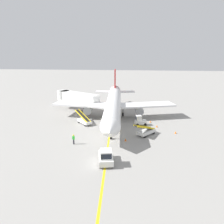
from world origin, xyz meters
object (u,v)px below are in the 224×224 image
pushback_tug (106,157)px  belt_loader_forward_hold (146,131)px  safety_cone_nose_left (176,132)px  jet_bridge (75,97)px  safety_cone_wingtip_left (126,140)px  baggage_tug_near_wing (140,121)px  airliner (113,104)px  safety_cone_nose_right (157,126)px  ground_crew_marshaller (74,139)px  belt_loader_aft_hold (84,120)px  safety_cone_wingtip_right (150,121)px

pushback_tug → belt_loader_forward_hold: size_ratio=0.85×
pushback_tug → safety_cone_nose_left: pushback_tug is taller
jet_bridge → belt_loader_forward_hold: bearing=-40.6°
safety_cone_wingtip_left → baggage_tug_near_wing: bearing=72.8°
airliner → jet_bridge: 11.97m
jet_bridge → baggage_tug_near_wing: jet_bridge is taller
pushback_tug → safety_cone_nose_right: pushback_tug is taller
baggage_tug_near_wing → ground_crew_marshaller: bearing=-136.4°
jet_bridge → belt_loader_aft_hold: bearing=-64.8°
belt_loader_aft_hold → safety_cone_wingtip_right: (14.15, 2.40, -0.56)m
belt_loader_forward_hold → pushback_tug: bearing=-118.8°
ground_crew_marshaller → jet_bridge: bearing=105.0°
airliner → safety_cone_wingtip_right: (8.31, -2.17, -3.20)m
safety_cone_nose_right → safety_cone_wingtip_left: bearing=-128.5°
airliner → ground_crew_marshaller: (-5.15, -14.79, -2.51)m
airliner → belt_loader_aft_hold: size_ratio=7.95×
ground_crew_marshaller → pushback_tug: bearing=-42.3°
safety_cone_wingtip_left → safety_cone_wingtip_right: (4.96, 10.47, 0.00)m
belt_loader_forward_hold → ground_crew_marshaller: bearing=-156.4°
airliner → safety_cone_nose_left: (12.54, -8.17, -3.20)m
pushback_tug → belt_loader_forward_hold: 12.43m
baggage_tug_near_wing → ground_crew_marshaller: baggage_tug_near_wing is taller
airliner → safety_cone_nose_left: bearing=-33.1°
belt_loader_aft_hold → safety_cone_wingtip_right: bearing=9.6°
belt_loader_aft_hold → safety_cone_nose_right: (15.24, -0.48, -0.56)m
safety_cone_nose_right → safety_cone_wingtip_right: 3.08m
jet_bridge → safety_cone_nose_left: (23.15, -13.73, -3.32)m
jet_bridge → safety_cone_nose_right: (20.01, -10.60, -3.32)m
safety_cone_nose_left → safety_cone_wingtip_right: same height
jet_bridge → safety_cone_nose_left: bearing=-30.7°
ground_crew_marshaller → airliner: bearing=70.8°
baggage_tug_near_wing → safety_cone_nose_right: 3.60m
safety_cone_nose_right → safety_cone_nose_left: bearing=-44.9°
belt_loader_aft_hold → jet_bridge: bearing=115.2°
belt_loader_aft_hold → safety_cone_wingtip_right: 14.36m
baggage_tug_near_wing → safety_cone_wingtip_right: 3.17m
pushback_tug → safety_cone_nose_left: size_ratio=8.85×
belt_loader_forward_hold → ground_crew_marshaller: (-12.11, -5.30, 0.13)m
safety_cone_nose_left → safety_cone_wingtip_right: bearing=125.2°
ground_crew_marshaller → safety_cone_nose_left: ground_crew_marshaller is taller
jet_bridge → safety_cone_nose_left: size_ratio=28.17×
belt_loader_aft_hold → safety_cone_nose_left: (18.38, -3.61, -0.56)m
baggage_tug_near_wing → safety_cone_nose_right: bearing=-14.0°
belt_loader_aft_hold → ground_crew_marshaller: (0.69, -10.22, 0.13)m
belt_loader_forward_hold → safety_cone_nose_left: (5.58, 1.31, -0.56)m
belt_loader_forward_hold → safety_cone_nose_left: bearing=13.2°
belt_loader_forward_hold → safety_cone_nose_left: size_ratio=10.36×
ground_crew_marshaller → belt_loader_aft_hold: bearing=93.9°
baggage_tug_near_wing → belt_loader_aft_hold: belt_loader_aft_hold is taller
pushback_tug → belt_loader_aft_hold: (-6.83, 15.82, -0.22)m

